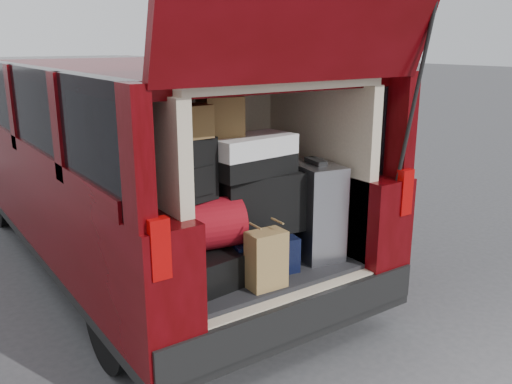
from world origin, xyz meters
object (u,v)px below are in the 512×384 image
Objects in this scene: silver_roller at (314,210)px; twotone_duffel at (251,155)px; kraft_bag at (266,260)px; backpack at (193,170)px; red_duffel at (202,225)px; black_hardshell at (200,265)px; navy_hardshell at (253,248)px; black_soft_case at (258,202)px.

silver_roller is 0.62m from twotone_duffel.
backpack is at bearing 136.71° from kraft_bag.
red_duffel is (-0.26, 0.29, 0.18)m from kraft_bag.
backpack reaches higher than red_duffel.
twotone_duffel reaches higher than kraft_bag.
kraft_bag is (0.28, -0.30, 0.07)m from black_hardshell.
twotone_duffel is at bearing -138.79° from navy_hardshell.
backpack is 0.41m from twotone_duffel.
twotone_duffel is (-0.46, 0.08, 0.41)m from silver_roller.
silver_roller reaches higher than navy_hardshell.
silver_roller is 0.95m from backpack.
twotone_duffel is at bearing 13.60° from red_duffel.
black_hardshell is at bearing -173.99° from silver_roller.
black_hardshell is 0.41m from navy_hardshell.
navy_hardshell is 0.31m from black_soft_case.
backpack is (-0.43, -0.02, 0.58)m from navy_hardshell.
black_soft_case is at bearing 11.57° from navy_hardshell.
black_hardshell is 0.26m from red_duffel.
silver_roller reaches higher than red_duffel.
kraft_bag is at bearing -110.38° from black_soft_case.
red_duffel is 0.52m from twotone_duffel.
silver_roller is at bearing 24.91° from kraft_bag.
backpack reaches higher than kraft_bag.
red_duffel is 0.44m from black_soft_case.
silver_roller is 1.34× the size of red_duffel.
silver_roller is at bearing -2.60° from navy_hardshell.
black_soft_case reaches higher than kraft_bag.
backpack is at bearing -167.57° from navy_hardshell.
backpack reaches higher than twotone_duffel.
kraft_bag is at bearing -102.20° from navy_hardshell.
black_hardshell is at bearing -33.99° from backpack.
navy_hardshell is 0.36m from kraft_bag.
black_soft_case is (0.18, 0.33, 0.24)m from kraft_bag.
twotone_duffel is (-0.07, -0.02, 0.31)m from black_soft_case.
navy_hardshell is 0.73m from backpack.
silver_roller is at bearing 6.15° from red_duffel.
black_hardshell is 0.41m from kraft_bag.
kraft_bag is at bearing -147.16° from silver_roller.
red_duffel is (-0.83, 0.06, 0.04)m from silver_roller.
black_soft_case is at bearing -2.86° from black_hardshell.
twotone_duffel is at bearing 73.22° from kraft_bag.
red_duffel is at bearing -167.54° from black_soft_case.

